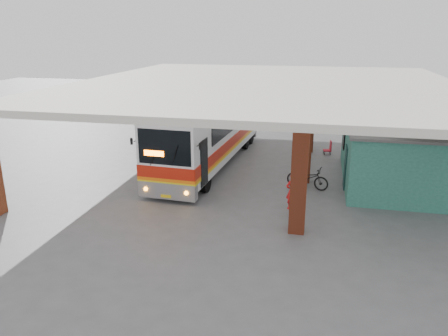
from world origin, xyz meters
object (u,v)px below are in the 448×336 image
object	(u,v)px
red_chair	(329,148)
pedestrian	(292,191)
coach_bus	(210,132)
motorcycle	(308,178)

from	to	relation	value
red_chair	pedestrian	bearing A→B (deg)	-108.95
coach_bus	red_chair	world-z (taller)	coach_bus
coach_bus	motorcycle	bearing A→B (deg)	-24.42
coach_bus	pedestrian	world-z (taller)	coach_bus
pedestrian	red_chair	bearing A→B (deg)	-126.66
coach_bus	pedestrian	xyz separation A→B (m)	(5.11, -5.76, -1.08)
motorcycle	pedestrian	distance (m)	2.83
pedestrian	red_chair	size ratio (longest dim) A/B	1.86
coach_bus	red_chair	bearing A→B (deg)	31.23
coach_bus	pedestrian	size ratio (longest dim) A/B	8.16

